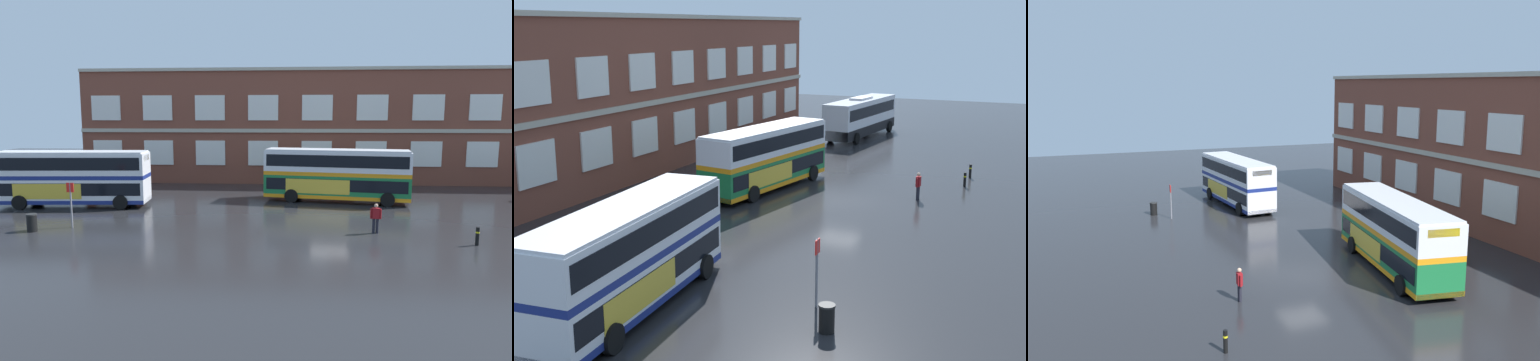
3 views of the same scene
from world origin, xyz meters
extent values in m
plane|color=#232326|center=(0.00, 2.00, 0.00)|extent=(120.00, 120.00, 0.00)
cube|color=brown|center=(2.48, 18.00, 5.47)|extent=(51.71, 8.00, 10.93)
cube|color=#B2A893|center=(2.48, 13.92, 5.25)|extent=(51.71, 0.16, 0.36)
cube|color=#B2A893|center=(2.48, 13.95, 11.08)|extent=(51.71, 0.28, 0.30)
cube|color=silver|center=(-20.79, 13.94, 3.06)|extent=(2.90, 0.12, 2.40)
cube|color=silver|center=(-15.62, 13.94, 3.06)|extent=(2.90, 0.12, 2.40)
cube|color=silver|center=(-10.44, 13.94, 3.06)|extent=(2.90, 0.12, 2.40)
cube|color=silver|center=(-5.27, 13.94, 3.06)|extent=(2.90, 0.12, 2.40)
cube|color=silver|center=(-0.10, 13.94, 3.06)|extent=(2.90, 0.12, 2.40)
cube|color=silver|center=(5.07, 13.94, 3.06)|extent=(2.90, 0.12, 2.40)
cube|color=silver|center=(10.24, 13.94, 3.06)|extent=(2.90, 0.12, 2.40)
cube|color=silver|center=(15.41, 13.94, 3.06)|extent=(2.90, 0.12, 2.40)
cube|color=silver|center=(-20.79, 13.94, 7.43)|extent=(2.90, 0.12, 2.40)
cube|color=silver|center=(-15.62, 13.94, 7.43)|extent=(2.90, 0.12, 2.40)
cube|color=silver|center=(-10.44, 13.94, 7.43)|extent=(2.90, 0.12, 2.40)
cube|color=silver|center=(-5.27, 13.94, 7.43)|extent=(2.90, 0.12, 2.40)
cube|color=silver|center=(-0.10, 13.94, 7.43)|extent=(2.90, 0.12, 2.40)
cube|color=silver|center=(5.07, 13.94, 7.43)|extent=(2.90, 0.12, 2.40)
cube|color=silver|center=(10.24, 13.94, 7.43)|extent=(2.90, 0.12, 2.40)
cube|color=silver|center=(15.41, 13.94, 7.43)|extent=(2.90, 0.12, 2.40)
cube|color=silver|center=(-18.65, 2.00, 1.23)|extent=(11.17, 3.43, 1.75)
cube|color=black|center=(-18.65, 2.00, 1.44)|extent=(10.74, 3.44, 0.90)
cube|color=navy|center=(-18.65, 2.00, 2.25)|extent=(11.17, 3.43, 0.30)
cube|color=silver|center=(-18.65, 2.00, 3.17)|extent=(11.17, 3.43, 1.55)
cube|color=black|center=(-18.65, 2.00, 3.25)|extent=(10.74, 3.44, 0.90)
cube|color=navy|center=(-18.65, 2.00, 0.49)|extent=(11.17, 3.45, 0.28)
cube|color=silver|center=(-18.65, 2.00, 4.01)|extent=(10.94, 3.31, 0.12)
cube|color=gold|center=(-19.87, 0.60, 1.31)|extent=(4.83, 0.42, 1.10)
cube|color=yellow|center=(-13.20, 2.44, 3.60)|extent=(0.19, 1.66, 0.40)
cylinder|color=black|center=(-14.71, 1.04, 0.52)|extent=(1.06, 0.40, 1.04)
cylinder|color=black|center=(-14.92, 3.58, 0.52)|extent=(1.06, 0.40, 1.04)
cylinder|color=black|center=(-21.84, 0.46, 0.52)|extent=(1.06, 0.40, 1.04)
cylinder|color=black|center=(-22.05, 3.00, 0.52)|extent=(1.06, 0.40, 1.04)
cube|color=#197038|center=(0.91, 5.32, 1.23)|extent=(11.27, 4.36, 1.75)
cube|color=black|center=(0.91, 5.32, 1.44)|extent=(10.84, 4.32, 0.90)
cube|color=orange|center=(0.91, 5.32, 2.25)|extent=(11.27, 4.36, 0.30)
cube|color=silver|center=(0.91, 5.32, 3.17)|extent=(11.27, 4.36, 1.55)
cube|color=black|center=(0.91, 5.32, 3.25)|extent=(10.84, 4.32, 0.90)
cube|color=orange|center=(0.91, 5.32, 0.49)|extent=(11.28, 4.38, 0.28)
cube|color=silver|center=(0.91, 5.32, 4.01)|extent=(11.04, 4.22, 0.12)
cube|color=gold|center=(-0.61, 4.27, 1.31)|extent=(4.78, 0.84, 1.10)
cube|color=yellow|center=(6.30, 4.40, 3.60)|extent=(0.34, 1.64, 0.40)
cylinder|color=black|center=(4.49, 3.42, 0.52)|extent=(1.08, 0.49, 1.04)
cylinder|color=black|center=(4.92, 5.93, 0.52)|extent=(1.08, 0.49, 1.04)
cylinder|color=black|center=(-2.56, 4.62, 0.52)|extent=(1.08, 0.49, 1.04)
cylinder|color=black|center=(-2.13, 7.13, 0.52)|extent=(1.08, 0.49, 1.04)
cylinder|color=black|center=(2.05, -4.34, 0.42)|extent=(0.17, 0.17, 0.85)
cylinder|color=black|center=(2.25, -4.35, 0.42)|extent=(0.17, 0.17, 0.85)
cube|color=maroon|center=(2.15, -4.35, 1.15)|extent=(0.41, 0.26, 0.60)
cylinder|color=maroon|center=(1.89, -4.33, 1.12)|extent=(0.12, 0.12, 0.57)
cylinder|color=maroon|center=(2.41, -4.36, 1.12)|extent=(0.12, 0.12, 0.57)
sphere|color=tan|center=(2.15, -4.35, 1.59)|extent=(0.22, 0.22, 0.22)
cylinder|color=slate|center=(-15.64, -4.30, 1.35)|extent=(0.10, 0.10, 2.70)
cube|color=red|center=(-15.64, -4.32, 2.42)|extent=(0.44, 0.04, 0.56)
cylinder|color=black|center=(-17.50, -5.38, 0.47)|extent=(0.56, 0.56, 0.95)
cylinder|color=black|center=(-17.50, -5.38, 0.99)|extent=(0.60, 0.60, 0.08)
cylinder|color=black|center=(6.90, -6.45, 0.47)|extent=(0.18, 0.18, 0.95)
cylinder|color=yellow|center=(6.90, -6.45, 0.68)|extent=(0.19, 0.19, 0.08)
camera|label=1|loc=(-2.82, -29.51, 6.52)|focal=31.42mm
camera|label=2|loc=(-38.20, -12.50, 10.47)|focal=47.41mm
camera|label=3|loc=(26.30, -11.90, 10.52)|focal=38.19mm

